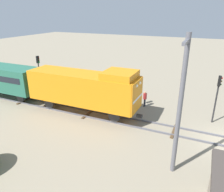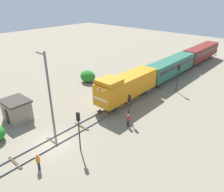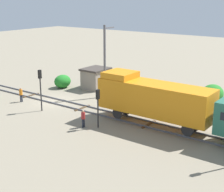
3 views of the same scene
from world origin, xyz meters
name	(u,v)px [view 2 (image 2 of 3)]	position (x,y,z in m)	size (l,w,h in m)	color
ground_plane	(52,143)	(0.00, 0.00, 0.00)	(151.42, 151.42, 0.00)	gray
railway_track	(52,142)	(0.00, 0.00, 0.07)	(2.40, 100.95, 0.16)	#595960
locomotive	(126,85)	(0.00, 12.94, 2.77)	(2.90, 11.60, 4.60)	orange
passenger_car_leading	(171,66)	(0.00, 26.27, 2.52)	(2.84, 14.00, 3.66)	#26604C
passenger_car_trailing	(201,52)	(0.00, 40.87, 2.52)	(2.84, 14.00, 3.66)	maroon
traffic_signal_near	(79,125)	(3.20, 1.26, 3.09)	(0.32, 0.34, 4.46)	#262628
traffic_signal_mid	(129,103)	(3.40, 9.16, 2.56)	(0.32, 0.34, 3.66)	#262628
traffic_signal_far	(178,73)	(3.60, 21.75, 3.11)	(0.32, 0.34, 4.50)	#262628
worker_near_track	(38,160)	(2.40, -3.06, 1.00)	(0.38, 0.38, 1.70)	#262B38
worker_by_signal	(128,120)	(4.20, 8.04, 1.00)	(0.38, 0.38, 1.70)	#262B38
catenary_mast	(48,83)	(-5.06, 3.47, 4.58)	(1.94, 0.28, 8.65)	#595960
relay_hut	(17,110)	(-7.50, 0.01, 1.39)	(3.50, 2.90, 2.74)	gray
bush_far	(13,106)	(-9.67, 0.47, 0.96)	(2.63, 2.15, 1.91)	#347B26
bush_back	(88,76)	(-10.38, 14.86, 1.08)	(2.98, 2.44, 2.17)	#257526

